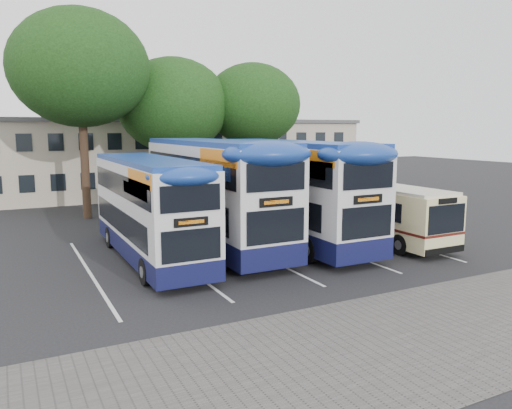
{
  "coord_description": "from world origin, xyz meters",
  "views": [
    {
      "loc": [
        -13.46,
        -14.22,
        5.44
      ],
      "look_at": [
        -3.63,
        5.0,
        2.14
      ],
      "focal_mm": 35.0,
      "sensor_mm": 36.0,
      "label": 1
    }
  ],
  "objects": [
    {
      "name": "bus_dd_mid",
      "position": [
        -4.82,
        7.03,
        2.7
      ],
      "size": [
        2.86,
        11.78,
        4.91
      ],
      "color": "#10123C",
      "rests_on": "ground"
    },
    {
      "name": "tree_left",
      "position": [
        -8.96,
        17.29,
        8.92
      ],
      "size": [
        8.1,
        8.1,
        12.39
      ],
      "color": "black",
      "rests_on": "ground"
    },
    {
      "name": "paving_strip",
      "position": [
        -2.0,
        -5.0,
        0.01
      ],
      "size": [
        40.0,
        6.0,
        0.01
      ],
      "primitive_type": "cube",
      "color": "#595654",
      "rests_on": "ground"
    },
    {
      "name": "bay_lines",
      "position": [
        -3.75,
        5.0,
        0.01
      ],
      "size": [
        14.12,
        11.0,
        0.01
      ],
      "color": "silver",
      "rests_on": "ground"
    },
    {
      "name": "bus_dd_right",
      "position": [
        -1.28,
        6.22,
        2.67
      ],
      "size": [
        2.82,
        11.64,
        4.85
      ],
      "color": "#10123C",
      "rests_on": "ground"
    },
    {
      "name": "bus_dd_left",
      "position": [
        -8.13,
        5.92,
        2.33
      ],
      "size": [
        2.46,
        10.17,
        4.24
      ],
      "color": "#10123C",
      "rests_on": "ground"
    },
    {
      "name": "depot_building",
      "position": [
        0.0,
        26.99,
        3.15
      ],
      "size": [
        32.4,
        8.4,
        6.2
      ],
      "color": "#B1A48E",
      "rests_on": "ground"
    },
    {
      "name": "lamp_post",
      "position": [
        6.0,
        19.97,
        5.08
      ],
      "size": [
        0.25,
        1.05,
        9.06
      ],
      "color": "gray",
      "rests_on": "ground"
    },
    {
      "name": "tree_mid",
      "position": [
        -2.78,
        19.0,
        6.97
      ],
      "size": [
        7.54,
        7.54,
        10.19
      ],
      "color": "black",
      "rests_on": "ground"
    },
    {
      "name": "tree_right",
      "position": [
        2.76,
        18.05,
        7.11
      ],
      "size": [
        6.81,
        6.81,
        10.03
      ],
      "color": "black",
      "rests_on": "ground"
    },
    {
      "name": "ground",
      "position": [
        0.0,
        0.0,
        0.0
      ],
      "size": [
        120.0,
        120.0,
        0.0
      ],
      "primitive_type": "plane",
      "color": "black",
      "rests_on": "ground"
    },
    {
      "name": "bus_single",
      "position": [
        2.73,
        4.88,
        1.56
      ],
      "size": [
        2.35,
        9.25,
        2.76
      ],
      "color": "beige",
      "rests_on": "ground"
    }
  ]
}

